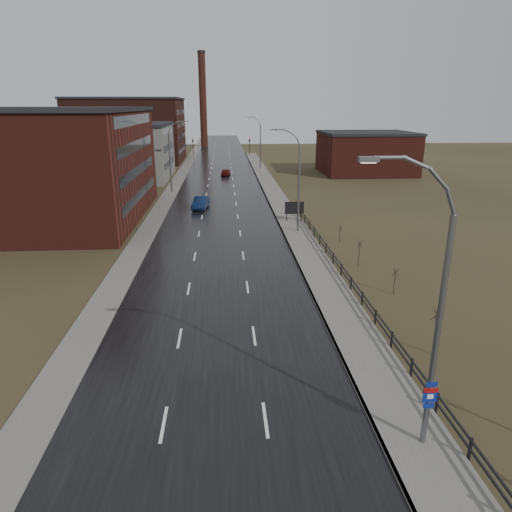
{
  "coord_description": "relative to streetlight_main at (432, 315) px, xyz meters",
  "views": [
    {
      "loc": [
        0.67,
        -13.32,
        13.7
      ],
      "look_at": [
        2.9,
        18.88,
        3.0
      ],
      "focal_mm": 32.0,
      "sensor_mm": 36.0,
      "label": 1
    }
  ],
  "objects": [
    {
      "name": "sidewalk_left",
      "position": [
        -16.67,
        58.0,
        -6.0
      ],
      "size": [
        2.4,
        260.0,
        0.12
      ],
      "primitive_type": "cube",
      "color": "#595651",
      "rests_on": "ground"
    },
    {
      "name": "shrub_f",
      "position": [
        4.15,
        29.96,
        -5.12
      ],
      "size": [
        0.43,
        0.45,
        1.77
      ],
      "color": "#382D23",
      "rests_on": "ground"
    },
    {
      "name": "sidewalk_right",
      "position": [
        0.13,
        33.0,
        -5.97
      ],
      "size": [
        3.2,
        180.0,
        0.18
      ],
      "primitive_type": "cube",
      "color": "#595651",
      "rests_on": "ground"
    },
    {
      "name": "shrub_e",
      "position": [
        3.97,
        22.33,
        -4.75
      ],
      "size": [
        0.58,
        0.61,
        2.46
      ],
      "color": "#382D23",
      "rests_on": "ground"
    },
    {
      "name": "traffic_light_right",
      "position": [
        -0.47,
        118.0,
        -1.46
      ],
      "size": [
        0.58,
        2.73,
        5.3
      ],
      "color": "black",
      "rests_on": "ground"
    },
    {
      "name": "warehouse_mid",
      "position": [
        -26.46,
        76.0,
        -0.8
      ],
      "size": [
        16.32,
        20.4,
        10.5
      ],
      "color": "slate",
      "rests_on": "ground"
    },
    {
      "name": "building_right",
      "position": [
        21.83,
        80.0,
        -1.8
      ],
      "size": [
        18.36,
        16.32,
        8.5
      ],
      "color": "#471914",
      "rests_on": "ground"
    },
    {
      "name": "warehouse_far",
      "position": [
        -31.47,
        106.0,
        1.7
      ],
      "size": [
        26.52,
        24.48,
        15.5
      ],
      "color": "#331611",
      "rests_on": "ground"
    },
    {
      "name": "guardrail",
      "position": [
        1.83,
        16.32,
        -5.35
      ],
      "size": [
        0.1,
        53.05,
        1.1
      ],
      "color": "black",
      "rests_on": "ground"
    },
    {
      "name": "traffic_light_left",
      "position": [
        -16.47,
        118.0,
        -1.46
      ],
      "size": [
        0.58,
        2.73,
        5.3
      ],
      "color": "black",
      "rests_on": "ground"
    },
    {
      "name": "car_near",
      "position": [
        -11.14,
        47.25,
        -5.23
      ],
      "size": [
        2.41,
        5.21,
        1.65
      ],
      "primitive_type": "imported",
      "rotation": [
        0.0,
        0.0,
        -0.13
      ],
      "color": "#0C1D40",
      "rests_on": "ground"
    },
    {
      "name": "streetlight_main",
      "position": [
        0.0,
        0.0,
        0.0
      ],
      "size": [
        3.91,
        0.29,
        12.11
      ],
      "color": "slate",
      "rests_on": "ground"
    },
    {
      "name": "billboard",
      "position": [
        0.63,
        38.79,
        -4.33
      ],
      "size": [
        2.34,
        0.17,
        2.56
      ],
      "color": "black",
      "rests_on": "ground"
    },
    {
      "name": "shrub_d",
      "position": [
        4.89,
        16.0,
        -4.96
      ],
      "size": [
        0.49,
        0.52,
        2.07
      ],
      "color": "#382D23",
      "rests_on": "ground"
    },
    {
      "name": "ground",
      "position": [
        -8.47,
        -2.0,
        -6.06
      ],
      "size": [
        320.0,
        320.0,
        0.0
      ],
      "primitive_type": "plane",
      "color": "#2D2819",
      "rests_on": "ground"
    },
    {
      "name": "shrub_c",
      "position": [
        3.98,
        7.18,
        -4.49
      ],
      "size": [
        0.69,
        0.73,
        2.95
      ],
      "color": "#382D23",
      "rests_on": "ground"
    },
    {
      "name": "streetlight_left",
      "position": [
        -16.17,
        60.0,
        -0.22
      ],
      "size": [
        3.36,
        0.28,
        11.35
      ],
      "color": "slate",
      "rests_on": "ground"
    },
    {
      "name": "road",
      "position": [
        -8.47,
        58.0,
        -6.03
      ],
      "size": [
        14.0,
        300.0,
        0.06
      ],
      "primitive_type": "cube",
      "color": "black",
      "rests_on": "ground"
    },
    {
      "name": "curb_right",
      "position": [
        -1.39,
        33.0,
        -5.97
      ],
      "size": [
        0.16,
        180.0,
        0.18
      ],
      "primitive_type": "cube",
      "color": "slate",
      "rests_on": "ground"
    },
    {
      "name": "streetlight_right_mid",
      "position": [
        0.03,
        34.0,
        -0.22
      ],
      "size": [
        3.36,
        0.28,
        11.35
      ],
      "color": "slate",
      "rests_on": "ground"
    },
    {
      "name": "car_far",
      "position": [
        -7.49,
        78.28,
        -5.36
      ],
      "size": [
        2.15,
        4.3,
        1.41
      ],
      "primitive_type": "imported",
      "rotation": [
        0.0,
        0.0,
        3.02
      ],
      "color": "#50100D",
      "rests_on": "ground"
    },
    {
      "name": "streetlight_right_far",
      "position": [
        0.03,
        88.0,
        -0.22
      ],
      "size": [
        3.36,
        0.28,
        11.35
      ],
      "color": "slate",
      "rests_on": "ground"
    },
    {
      "name": "smokestack",
      "position": [
        -14.47,
        148.0,
        9.44
      ],
      "size": [
        2.7,
        2.7,
        30.7
      ],
      "color": "#331611",
      "rests_on": "ground"
    },
    {
      "name": "warehouse_near",
      "position": [
        -29.46,
        43.0,
        0.7
      ],
      "size": [
        22.44,
        28.56,
        13.5
      ],
      "color": "#471914",
      "rests_on": "ground"
    }
  ]
}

